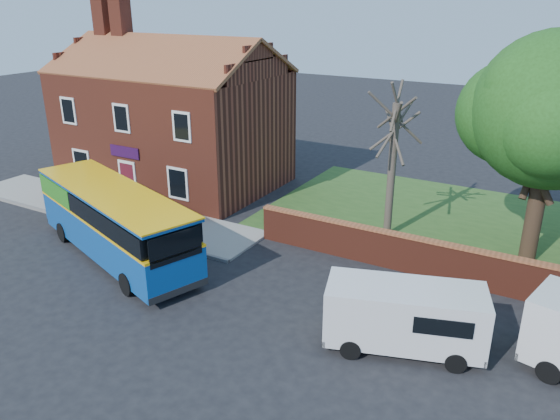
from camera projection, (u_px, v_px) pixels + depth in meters
The scene contains 10 objects.
ground at pixel (125, 293), 20.73m from camera, with size 120.00×120.00×0.00m, color black.
pavement at pixel (107, 210), 28.59m from camera, with size 18.00×3.50×0.12m, color gray.
kerb at pixel (80, 221), 27.17m from camera, with size 18.00×0.15×0.14m, color slate.
grass_strip at pixel (536, 239), 25.21m from camera, with size 26.00×12.00×0.04m, color #426B28.
shop_building at pixel (173, 126), 32.02m from camera, with size 12.30×8.13×10.50m.
boundary_wall at pixel (521, 279), 20.07m from camera, with size 22.00×0.38×1.60m.
bus at pixel (112, 218), 23.16m from camera, with size 10.30×5.70×3.06m.
van_near at pixel (405, 315), 17.06m from camera, with size 5.26×3.35×2.15m.
large_tree at pixel (555, 115), 21.14m from camera, with size 7.77×6.15×9.48m.
bare_tree at pixel (392, 164), 24.39m from camera, with size 2.56×3.04×6.82m.
Camera 1 is at (14.13, -12.83, 10.48)m, focal length 35.00 mm.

